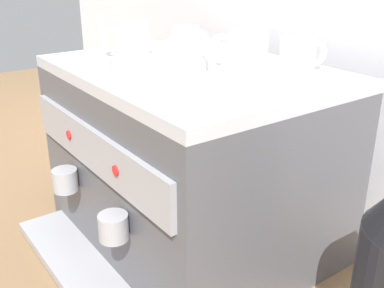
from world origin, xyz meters
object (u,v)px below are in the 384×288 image
at_px(ceramic_cup_4, 246,49).
at_px(ceramic_bowl_1, 209,91).
at_px(espresso_machine, 190,157).
at_px(ceramic_cup_2, 194,59).
at_px(ceramic_bowl_0, 256,74).
at_px(milk_pitcher, 105,154).
at_px(ceramic_cup_0, 131,40).
at_px(ceramic_cup_1, 299,56).
at_px(ceramic_bowl_2, 138,69).
at_px(ceramic_cup_3, 187,43).

height_order(ceramic_cup_4, ceramic_bowl_1, ceramic_cup_4).
relative_size(espresso_machine, ceramic_cup_2, 5.96).
bearing_deg(ceramic_bowl_0, milk_pitcher, -177.22).
height_order(espresso_machine, milk_pitcher, espresso_machine).
bearing_deg(ceramic_cup_0, ceramic_cup_1, 32.36).
bearing_deg(ceramic_bowl_2, ceramic_bowl_1, 5.54).
height_order(ceramic_cup_0, ceramic_bowl_0, ceramic_cup_0).
distance_m(ceramic_cup_3, ceramic_bowl_2, 0.20).
bearing_deg(espresso_machine, milk_pitcher, -179.50).
bearing_deg(ceramic_cup_2, milk_pitcher, 174.41).
bearing_deg(espresso_machine, ceramic_bowl_1, -28.49).
height_order(espresso_machine, ceramic_bowl_2, ceramic_bowl_2).
bearing_deg(milk_pitcher, ceramic_cup_3, 5.74).
height_order(ceramic_cup_1, ceramic_cup_2, ceramic_cup_2).
bearing_deg(ceramic_cup_4, milk_pitcher, -169.67).
relative_size(ceramic_cup_2, ceramic_bowl_1, 1.06).
bearing_deg(ceramic_cup_1, ceramic_bowl_1, -79.65).
height_order(ceramic_cup_0, ceramic_bowl_1, ceramic_cup_0).
xyz_separation_m(espresso_machine, ceramic_bowl_0, (0.17, 0.03, 0.23)).
relative_size(ceramic_bowl_1, ceramic_bowl_2, 0.92).
relative_size(ceramic_cup_3, ceramic_cup_4, 0.91).
relative_size(ceramic_cup_1, milk_pitcher, 0.98).
distance_m(ceramic_cup_2, ceramic_cup_3, 0.18).
bearing_deg(ceramic_bowl_2, ceramic_cup_3, 116.47).
height_order(ceramic_cup_4, ceramic_bowl_2, ceramic_cup_4).
distance_m(ceramic_bowl_0, ceramic_bowl_2, 0.22).
bearing_deg(ceramic_bowl_1, ceramic_cup_2, 154.09).
xyz_separation_m(espresso_machine, milk_pitcher, (-0.46, -0.00, -0.15)).
distance_m(espresso_machine, milk_pitcher, 0.48).
bearing_deg(ceramic_cup_2, espresso_machine, 148.15).
height_order(ceramic_bowl_1, ceramic_bowl_2, same).
distance_m(ceramic_bowl_0, ceramic_bowl_1, 0.15).
bearing_deg(ceramic_cup_0, ceramic_bowl_0, 15.32).
bearing_deg(espresso_machine, ceramic_bowl_2, -80.45).
bearing_deg(ceramic_cup_1, ceramic_cup_3, -155.89).
bearing_deg(milk_pitcher, ceramic_bowl_0, 2.78).
height_order(ceramic_cup_1, ceramic_cup_3, ceramic_cup_3).
bearing_deg(ceramic_bowl_0, ceramic_bowl_1, -71.97).
bearing_deg(milk_pitcher, ceramic_cup_0, -10.44).
xyz_separation_m(ceramic_cup_4, ceramic_bowl_1, (0.15, -0.21, -0.02)).
distance_m(ceramic_cup_0, ceramic_bowl_0, 0.33).
bearing_deg(ceramic_cup_3, ceramic_cup_4, 22.86).
relative_size(ceramic_cup_0, ceramic_cup_3, 1.05).
bearing_deg(ceramic_bowl_1, ceramic_cup_3, 151.35).
xyz_separation_m(espresso_machine, ceramic_cup_2, (0.09, -0.06, 0.25)).
bearing_deg(ceramic_cup_0, ceramic_bowl_1, -9.11).
xyz_separation_m(ceramic_cup_3, milk_pitcher, (-0.39, -0.04, -0.40)).
xyz_separation_m(ceramic_cup_3, ceramic_bowl_0, (0.24, -0.01, -0.02)).
relative_size(ceramic_cup_4, ceramic_bowl_2, 1.05).
height_order(ceramic_cup_2, milk_pitcher, ceramic_cup_2).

